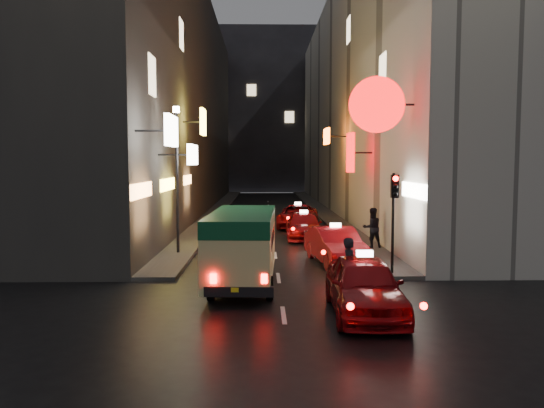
{
  "coord_description": "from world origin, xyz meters",
  "views": [
    {
      "loc": [
        -0.54,
        -9.69,
        4.02
      ],
      "look_at": [
        -0.14,
        13.0,
        2.24
      ],
      "focal_mm": 35.0,
      "sensor_mm": 36.0,
      "label": 1
    }
  ],
  "objects": [
    {
      "name": "taxi_third",
      "position": [
        1.63,
        18.1,
        0.78
      ],
      "size": [
        2.09,
        4.93,
        1.73
      ],
      "color": "maroon",
      "rests_on": "ground"
    },
    {
      "name": "ground",
      "position": [
        0.0,
        0.0,
        0.0
      ],
      "size": [
        120.0,
        120.0,
        0.0
      ],
      "primitive_type": "plane",
      "color": "black",
      "rests_on": "ground"
    },
    {
      "name": "taxi_second",
      "position": [
        2.34,
        11.09,
        0.85
      ],
      "size": [
        3.01,
        5.61,
        1.87
      ],
      "color": "maroon",
      "rests_on": "ground"
    },
    {
      "name": "building_left",
      "position": [
        -8.0,
        33.99,
        9.0
      ],
      "size": [
        7.56,
        52.0,
        18.0
      ],
      "color": "#33312E",
      "rests_on": "ground"
    },
    {
      "name": "taxi_far",
      "position": [
        1.64,
        22.9,
        0.82
      ],
      "size": [
        2.78,
        5.36,
        1.8
      ],
      "color": "maroon",
      "rests_on": "ground"
    },
    {
      "name": "building_far",
      "position": [
        0.0,
        66.0,
        11.0
      ],
      "size": [
        30.0,
        10.0,
        22.0
      ],
      "primitive_type": "cube",
      "color": "#37373D",
      "rests_on": "ground"
    },
    {
      "name": "sidewalk_right",
      "position": [
        4.25,
        34.0,
        0.07
      ],
      "size": [
        1.5,
        52.0,
        0.15
      ],
      "primitive_type": "cube",
      "color": "#494643",
      "rests_on": "ground"
    },
    {
      "name": "pedestrian_crossing",
      "position": [
        2.04,
        5.79,
        1.02
      ],
      "size": [
        0.44,
        0.68,
        2.05
      ],
      "primitive_type": "imported",
      "rotation": [
        0.0,
        0.0,
        1.56
      ],
      "color": "black",
      "rests_on": "ground"
    },
    {
      "name": "minibus",
      "position": [
        -1.2,
        7.35,
        1.53
      ],
      "size": [
        2.23,
        5.71,
        2.42
      ],
      "color": "#CACA7E",
      "rests_on": "ground"
    },
    {
      "name": "building_right",
      "position": [
        8.0,
        33.99,
        9.0
      ],
      "size": [
        8.39,
        52.0,
        18.0
      ],
      "color": "#AFAAA0",
      "rests_on": "ground"
    },
    {
      "name": "sidewalk_left",
      "position": [
        -4.25,
        34.0,
        0.07
      ],
      "size": [
        1.5,
        52.0,
        0.15
      ],
      "primitive_type": "cube",
      "color": "#494643",
      "rests_on": "ground"
    },
    {
      "name": "traffic_light",
      "position": [
        4.0,
        8.47,
        2.69
      ],
      "size": [
        0.26,
        0.43,
        3.5
      ],
      "color": "black",
      "rests_on": "sidewalk_right"
    },
    {
      "name": "taxi_near",
      "position": [
        2.14,
        4.05,
        0.9
      ],
      "size": [
        2.46,
        5.7,
        1.97
      ],
      "color": "maroon",
      "rests_on": "ground"
    },
    {
      "name": "lamp_post",
      "position": [
        -4.2,
        13.0,
        3.72
      ],
      "size": [
        0.28,
        0.28,
        6.22
      ],
      "color": "black",
      "rests_on": "sidewalk_left"
    },
    {
      "name": "pedestrian_sidewalk",
      "position": [
        4.42,
        14.13,
        1.18
      ],
      "size": [
        0.86,
        0.63,
        2.06
      ],
      "primitive_type": "imported",
      "rotation": [
        0.0,
        0.0,
        3.34
      ],
      "color": "black",
      "rests_on": "sidewalk_right"
    }
  ]
}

